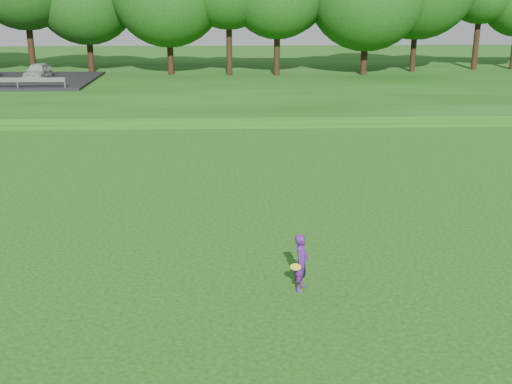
{
  "coord_description": "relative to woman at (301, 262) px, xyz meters",
  "views": [
    {
      "loc": [
        -1.57,
        -14.75,
        7.27
      ],
      "look_at": [
        -0.96,
        3.83,
        1.3
      ],
      "focal_mm": 45.0,
      "sensor_mm": 36.0,
      "label": 1
    }
  ],
  "objects": [
    {
      "name": "ground",
      "position": [
        -0.04,
        0.17,
        -0.74
      ],
      "size": [
        140.0,
        140.0,
        0.0
      ],
      "primitive_type": "plane",
      "color": "#18440D",
      "rests_on": "ground"
    },
    {
      "name": "berm",
      "position": [
        -0.04,
        34.17,
        -0.44
      ],
      "size": [
        130.0,
        30.0,
        0.6
      ],
      "primitive_type": "cube",
      "color": "#18440D",
      "rests_on": "ground"
    },
    {
      "name": "walking_path",
      "position": [
        -0.04,
        20.17,
        -0.72
      ],
      "size": [
        130.0,
        1.6,
        0.04
      ],
      "primitive_type": "cube",
      "color": "gray",
      "rests_on": "ground"
    },
    {
      "name": "woman",
      "position": [
        0.0,
        0.0,
        0.0
      ],
      "size": [
        0.57,
        0.78,
        1.47
      ],
      "color": "#4E1973",
      "rests_on": "ground"
    }
  ]
}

